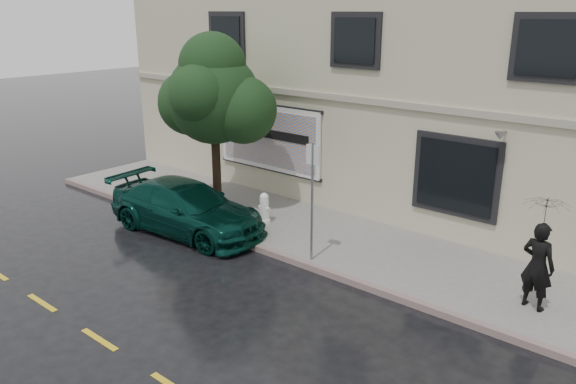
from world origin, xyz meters
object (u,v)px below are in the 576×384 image
Objects in this scene: car at (186,208)px; street_tree at (214,98)px; fire_hydrant at (264,208)px; pedestrian at (538,266)px.

street_tree is at bearing 12.06° from car.
car is 5.52× the size of fire_hydrant.
car is 2.20m from fire_hydrant.
pedestrian is 9.76m from street_tree.
street_tree is 3.53m from fire_hydrant.
car is 3.31m from street_tree.
fire_hydrant is (1.93, 0.01, -2.95)m from street_tree.
street_tree is (-0.49, 1.65, 2.82)m from car.
pedestrian is (8.95, 1.58, 0.37)m from car.
car is at bearing 21.24° from pedestrian.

